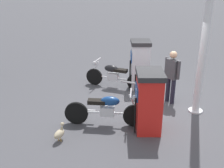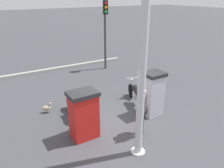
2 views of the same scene
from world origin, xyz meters
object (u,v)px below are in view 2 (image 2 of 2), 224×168
at_px(fuel_pump_near, 153,93).
at_px(fuel_pump_far, 84,115).
at_px(wandering_duck, 47,108).
at_px(motorcycle_far_pump, 76,109).
at_px(attendant_person, 142,109).
at_px(motorcycle_near_pump, 136,94).
at_px(canopy_support_pole, 142,77).
at_px(roadside_traffic_light, 105,24).

height_order(fuel_pump_near, fuel_pump_far, fuel_pump_near).
height_order(fuel_pump_far, wandering_duck, fuel_pump_far).
distance_m(motorcycle_far_pump, attendant_person, 2.36).
distance_m(fuel_pump_near, motorcycle_near_pump, 0.96).
bearing_deg(wandering_duck, canopy_support_pole, -156.68).
distance_m(motorcycle_near_pump, attendant_person, 2.10).
bearing_deg(fuel_pump_near, motorcycle_far_pump, 68.07).
height_order(motorcycle_near_pump, wandering_duck, motorcycle_near_pump).
height_order(motorcycle_near_pump, attendant_person, attendant_person).
distance_m(motorcycle_near_pump, wandering_duck, 3.46).
distance_m(fuel_pump_near, roadside_traffic_light, 5.84).
distance_m(wandering_duck, canopy_support_pole, 4.39).
bearing_deg(roadside_traffic_light, motorcycle_far_pump, 139.84).
bearing_deg(wandering_duck, fuel_pump_far, -164.65).
bearing_deg(canopy_support_pole, fuel_pump_near, -49.98).
distance_m(motorcycle_far_pump, wandering_duck, 1.32).
bearing_deg(attendant_person, motorcycle_far_pump, 36.51).
distance_m(fuel_pump_near, canopy_support_pole, 2.70).
bearing_deg(motorcycle_near_pump, motorcycle_far_pump, 86.70).
bearing_deg(wandering_duck, fuel_pump_near, -122.48).
relative_size(motorcycle_near_pump, attendant_person, 1.25).
relative_size(fuel_pump_near, canopy_support_pole, 0.35).
bearing_deg(fuel_pump_far, roadside_traffic_light, -35.60).
relative_size(motorcycle_far_pump, attendant_person, 1.32).
relative_size(motorcycle_near_pump, wandering_duck, 4.76).
relative_size(motorcycle_far_pump, roadside_traffic_light, 0.55).
distance_m(attendant_person, wandering_duck, 3.68).
bearing_deg(fuel_pump_far, motorcycle_near_pump, -71.72).
bearing_deg(motorcycle_far_pump, attendant_person, -143.49).
bearing_deg(roadside_traffic_light, wandering_duck, 126.86).
relative_size(fuel_pump_near, attendant_person, 1.02).
height_order(motorcycle_far_pump, wandering_duck, motorcycle_far_pump).
distance_m(fuel_pump_far, attendant_person, 1.76).
relative_size(roadside_traffic_light, canopy_support_pole, 0.81).
bearing_deg(roadside_traffic_light, canopy_support_pole, 156.99).
bearing_deg(canopy_support_pole, roadside_traffic_light, -23.01).
bearing_deg(canopy_support_pole, motorcycle_near_pump, -35.94).
distance_m(motorcycle_near_pump, canopy_support_pole, 3.43).
xyz_separation_m(fuel_pump_near, canopy_support_pole, (-1.47, 1.75, 1.45)).
height_order(fuel_pump_near, wandering_duck, fuel_pump_near).
height_order(fuel_pump_near, roadside_traffic_light, roadside_traffic_light).
xyz_separation_m(fuel_pump_near, motorcycle_far_pump, (1.02, 2.54, -0.38)).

